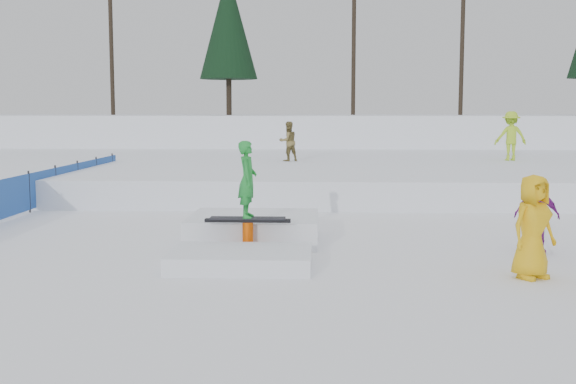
{
  "coord_description": "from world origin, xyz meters",
  "views": [
    {
      "loc": [
        1.13,
        -11.83,
        2.67
      ],
      "look_at": [
        0.5,
        2.0,
        1.1
      ],
      "focal_mm": 45.0,
      "sensor_mm": 36.0,
      "label": 1
    }
  ],
  "objects_px": {
    "walker_ygreen": "(511,136)",
    "spectator_yellow": "(533,227)",
    "walker_olive": "(288,141)",
    "jib_rail_feature": "(251,233)",
    "spectator_purple": "(537,216)",
    "safety_fence": "(29,192)"
  },
  "relations": [
    {
      "from": "walker_ygreen",
      "to": "jib_rail_feature",
      "type": "bearing_deg",
      "value": 53.54
    },
    {
      "from": "safety_fence",
      "to": "walker_ygreen",
      "type": "xyz_separation_m",
      "value": [
        14.71,
        8.85,
        1.17
      ]
    },
    {
      "from": "walker_ygreen",
      "to": "walker_olive",
      "type": "bearing_deg",
      "value": 0.46
    },
    {
      "from": "walker_ygreen",
      "to": "spectator_yellow",
      "type": "distance_m",
      "value": 16.26
    },
    {
      "from": "safety_fence",
      "to": "walker_ygreen",
      "type": "height_order",
      "value": "walker_ygreen"
    },
    {
      "from": "safety_fence",
      "to": "walker_olive",
      "type": "height_order",
      "value": "walker_olive"
    },
    {
      "from": "safety_fence",
      "to": "spectator_purple",
      "type": "height_order",
      "value": "spectator_purple"
    },
    {
      "from": "walker_olive",
      "to": "spectator_purple",
      "type": "distance_m",
      "value": 14.07
    },
    {
      "from": "walker_olive",
      "to": "spectator_yellow",
      "type": "xyz_separation_m",
      "value": [
        4.57,
        -15.1,
        -0.7
      ]
    },
    {
      "from": "spectator_purple",
      "to": "spectator_yellow",
      "type": "bearing_deg",
      "value": -102.03
    },
    {
      "from": "safety_fence",
      "to": "spectator_purple",
      "type": "distance_m",
      "value": 12.66
    },
    {
      "from": "safety_fence",
      "to": "spectator_yellow",
      "type": "height_order",
      "value": "spectator_yellow"
    },
    {
      "from": "walker_olive",
      "to": "spectator_purple",
      "type": "relative_size",
      "value": 1.04
    },
    {
      "from": "walker_ygreen",
      "to": "spectator_yellow",
      "type": "height_order",
      "value": "walker_ygreen"
    },
    {
      "from": "walker_ygreen",
      "to": "jib_rail_feature",
      "type": "distance_m",
      "value": 15.96
    },
    {
      "from": "walker_olive",
      "to": "walker_ygreen",
      "type": "bearing_deg",
      "value": 154.52
    },
    {
      "from": "walker_olive",
      "to": "safety_fence",
      "type": "bearing_deg",
      "value": 21.34
    },
    {
      "from": "walker_ygreen",
      "to": "jib_rail_feature",
      "type": "relative_size",
      "value": 0.42
    },
    {
      "from": "walker_ygreen",
      "to": "spectator_purple",
      "type": "height_order",
      "value": "walker_ygreen"
    },
    {
      "from": "jib_rail_feature",
      "to": "walker_ygreen",
      "type": "bearing_deg",
      "value": 57.96
    },
    {
      "from": "spectator_purple",
      "to": "jib_rail_feature",
      "type": "relative_size",
      "value": 0.32
    },
    {
      "from": "spectator_purple",
      "to": "spectator_yellow",
      "type": "height_order",
      "value": "spectator_yellow"
    }
  ]
}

